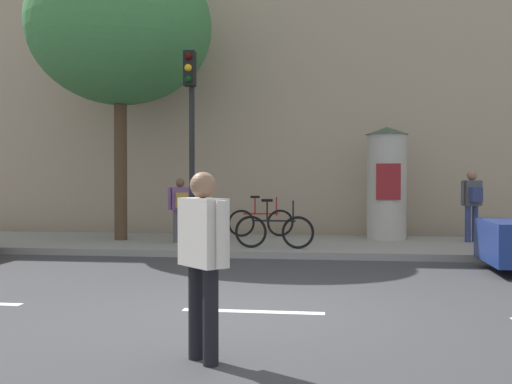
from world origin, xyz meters
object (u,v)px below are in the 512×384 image
(street_tree, at_px, (120,27))
(pedestrian_in_red_top, at_px, (472,200))
(traffic_light, at_px, (191,117))
(poster_column, at_px, (387,182))
(pedestrian_in_light_jacket, at_px, (203,249))
(bicycle_upright, at_px, (261,222))
(bicycle_leaning, at_px, (274,231))
(pedestrian_with_backpack, at_px, (180,205))

(street_tree, relative_size, pedestrian_in_red_top, 4.20)
(traffic_light, relative_size, street_tree, 0.59)
(traffic_light, xyz_separation_m, street_tree, (-2.25, 1.79, 2.47))
(street_tree, distance_m, pedestrian_in_red_top, 9.70)
(poster_column, relative_size, pedestrian_in_light_jacket, 1.66)
(pedestrian_in_red_top, xyz_separation_m, bicycle_upright, (-5.27, 0.77, -0.65))
(pedestrian_in_red_top, distance_m, bicycle_leaning, 5.07)
(pedestrian_with_backpack, bearing_deg, bicycle_leaning, -20.10)
(bicycle_upright, bearing_deg, pedestrian_in_light_jacket, -85.76)
(pedestrian_in_light_jacket, xyz_separation_m, bicycle_upright, (-0.78, 10.47, -0.49))
(pedestrian_in_light_jacket, bearing_deg, bicycle_upright, 94.24)
(street_tree, distance_m, bicycle_leaning, 6.54)
(pedestrian_in_light_jacket, relative_size, bicycle_upright, 1.00)
(poster_column, xyz_separation_m, pedestrian_in_light_jacket, (-2.50, -10.22, -0.58))
(traffic_light, relative_size, pedestrian_with_backpack, 2.76)
(street_tree, bearing_deg, pedestrian_in_light_jacket, -65.42)
(street_tree, height_order, pedestrian_with_backpack, street_tree)
(pedestrian_in_red_top, bearing_deg, bicycle_leaning, -157.31)
(bicycle_leaning, height_order, bicycle_upright, same)
(bicycle_leaning, bearing_deg, street_tree, 161.28)
(traffic_light, distance_m, pedestrian_with_backpack, 2.42)
(bicycle_leaning, distance_m, bicycle_upright, 2.78)
(pedestrian_in_light_jacket, distance_m, pedestrian_in_red_top, 10.69)
(poster_column, distance_m, street_tree, 7.80)
(traffic_light, xyz_separation_m, bicycle_upright, (1.15, 3.13, -2.50))
(street_tree, distance_m, pedestrian_with_backpack, 4.77)
(pedestrian_in_light_jacket, distance_m, pedestrian_with_backpack, 8.98)
(bicycle_leaning, bearing_deg, bicycle_upright, 103.17)
(street_tree, height_order, bicycle_leaning, street_tree)
(pedestrian_in_red_top, height_order, bicycle_leaning, pedestrian_in_red_top)
(pedestrian_with_backpack, distance_m, pedestrian_in_red_top, 7.07)
(poster_column, height_order, pedestrian_in_light_jacket, poster_column)
(poster_column, bearing_deg, bicycle_upright, 175.65)
(bicycle_leaning, bearing_deg, poster_column, 42.92)
(poster_column, xyz_separation_m, pedestrian_in_red_top, (2.00, -0.52, -0.42))
(poster_column, bearing_deg, pedestrian_in_light_jacket, -103.74)
(traffic_light, xyz_separation_m, pedestrian_with_backpack, (-0.57, 1.28, -1.97))
(poster_column, distance_m, bicycle_leaning, 3.76)
(bicycle_leaning, relative_size, bicycle_upright, 1.02)
(street_tree, distance_m, pedestrian_in_light_jacket, 10.99)
(pedestrian_in_light_jacket, height_order, pedestrian_in_red_top, pedestrian_in_red_top)
(poster_column, bearing_deg, pedestrian_in_red_top, -14.57)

